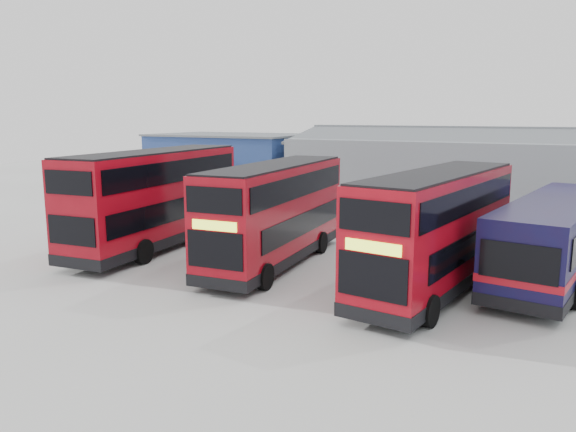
# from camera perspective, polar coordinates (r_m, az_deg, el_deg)

# --- Properties ---
(ground_plane) EXTENTS (120.00, 120.00, 0.00)m
(ground_plane) POSITION_cam_1_polar(r_m,az_deg,el_deg) (25.04, -0.92, -5.25)
(ground_plane) COLOR #ADADA7
(ground_plane) RESTS_ON ground
(office_block) EXTENTS (12.30, 8.32, 5.12)m
(office_block) POSITION_cam_1_polar(r_m,az_deg,el_deg) (46.94, -5.76, 5.19)
(office_block) COLOR navy
(office_block) RESTS_ON ground
(maintenance_shed) EXTENTS (30.50, 12.00, 5.89)m
(maintenance_shed) POSITION_cam_1_polar(r_m,az_deg,el_deg) (41.64, 22.37, 3.86)
(maintenance_shed) COLOR gray
(maintenance_shed) RESTS_ON ground
(double_decker_left) EXTENTS (3.70, 11.85, 4.94)m
(double_decker_left) POSITION_cam_1_polar(r_m,az_deg,el_deg) (29.06, -13.27, 1.60)
(double_decker_left) COLOR #9B0815
(double_decker_left) RESTS_ON ground
(double_decker_centre) EXTENTS (3.34, 10.92, 4.55)m
(double_decker_centre) POSITION_cam_1_polar(r_m,az_deg,el_deg) (25.19, -1.28, 0.13)
(double_decker_centre) COLOR #9B0815
(double_decker_centre) RESTS_ON ground
(double_decker_right) EXTENTS (4.09, 11.12, 4.61)m
(double_decker_right) POSITION_cam_1_polar(r_m,az_deg,el_deg) (22.03, 14.89, -1.62)
(double_decker_right) COLOR #9B0815
(double_decker_right) RESTS_ON ground
(single_decker_blue) EXTENTS (4.60, 12.56, 3.34)m
(single_decker_blue) POSITION_cam_1_polar(r_m,az_deg,el_deg) (25.38, 25.52, -2.21)
(single_decker_blue) COLOR #0C0C38
(single_decker_blue) RESTS_ON ground
(panel_van) EXTENTS (2.60, 5.65, 2.42)m
(panel_van) POSITION_cam_1_polar(r_m,az_deg,el_deg) (44.41, -12.30, 3.12)
(panel_van) COLOR silver
(panel_van) RESTS_ON ground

